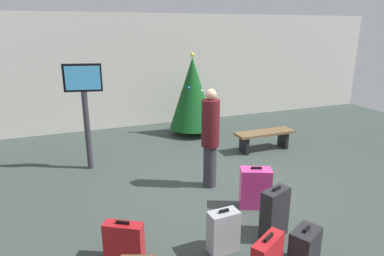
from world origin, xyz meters
TOP-DOWN VIEW (x-y plane):
  - ground_plane at (0.00, 0.00)m, footprint 16.00×16.00m
  - back_wall at (0.00, 4.92)m, footprint 16.00×0.20m
  - holiday_tree at (0.67, 3.40)m, footprint 1.27×1.27m
  - flight_info_kiosk at (-2.26, 1.94)m, footprint 0.75×0.25m
  - waiting_bench at (1.83, 1.53)m, footprint 1.50×0.44m
  - traveller_0 at (-0.22, 0.23)m, footprint 0.47×0.47m
  - suitcase_0 at (0.16, -0.76)m, footprint 0.57×0.46m
  - suitcase_1 at (-0.06, -2.29)m, footprint 0.49×0.42m
  - suitcase_3 at (-2.14, -1.31)m, footprint 0.53×0.42m
  - suitcase_4 at (-0.04, -1.60)m, footprint 0.49×0.34m
  - suitcase_6 at (-0.87, -1.63)m, footprint 0.42×0.24m

SIDE VIEW (x-z plane):
  - ground_plane at x=0.00m, z-range 0.00..0.00m
  - suitcase_3 at x=-2.14m, z-range -0.02..0.54m
  - suitcase_1 at x=-0.06m, z-range -0.02..0.54m
  - suitcase_6 at x=-0.87m, z-range -0.02..0.61m
  - suitcase_0 at x=0.16m, z-range -0.02..0.70m
  - waiting_bench at x=1.83m, z-range 0.12..0.60m
  - suitcase_4 at x=-0.04m, z-range -0.02..0.76m
  - traveller_0 at x=-0.22m, z-range 0.06..1.94m
  - holiday_tree at x=0.67m, z-range 0.04..2.31m
  - flight_info_kiosk at x=-2.26m, z-range 0.40..2.63m
  - back_wall at x=0.00m, z-range 0.00..3.32m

